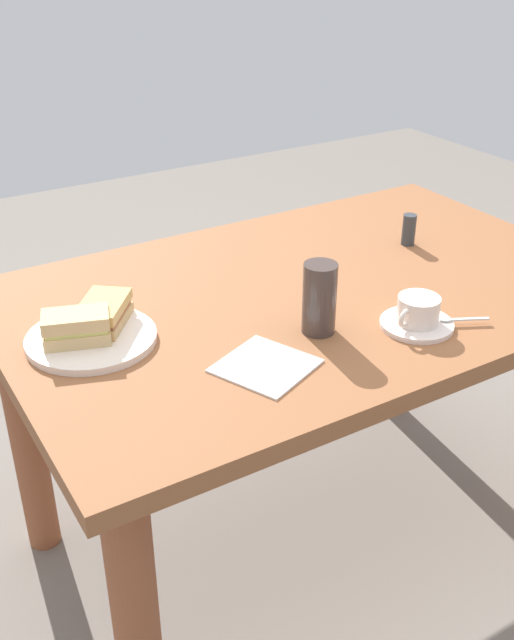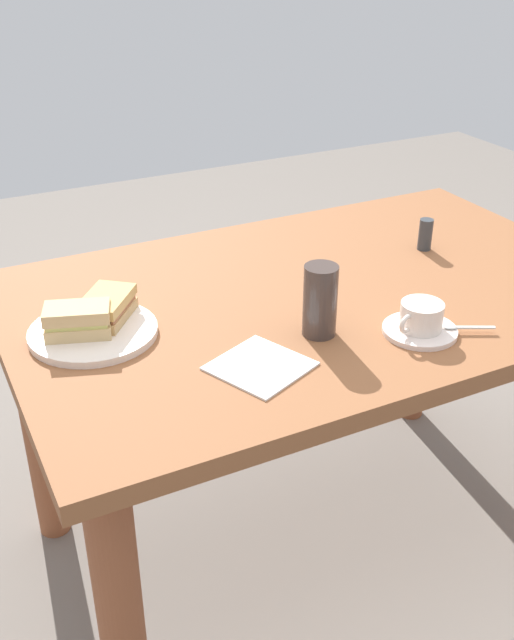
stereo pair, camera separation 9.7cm
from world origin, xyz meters
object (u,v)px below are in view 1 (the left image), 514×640
Objects in this scene: sandwich_plate at (91,338)px; coffee_saucer at (417,324)px; sandwich_back at (104,313)px; spoon at (456,319)px; sandwich_front at (76,327)px; napkin at (265,366)px; dining_table at (309,338)px; salt_shaker at (409,230)px; drinking_glass at (319,298)px; coffee_cup at (418,309)px.

coffee_saucer is at bearing -25.81° from sandwich_plate.
spoon is at bearing -29.36° from sandwich_back.
sandwich_plate is 1.65× the size of sandwich_back.
sandwich_front reaches higher than napkin.
salt_shaker is at bearing 12.49° from dining_table.
dining_table is 0.53m from sandwich_front.
spoon is (0.62, -0.30, 0.01)m from sandwich_plate.
sandwich_back is 1.03× the size of coffee_saucer.
sandwich_front is at bearing 156.71° from drinking_glass.
salt_shaker is 0.49m from drinking_glass.
spoon is at bearing -8.93° from napkin.
drinking_glass is at bearing 20.29° from napkin.
sandwich_back is 1.57× the size of spoon.
salt_shaker is (0.77, 0.02, -0.00)m from sandwich_back.
coffee_saucer is 0.41m from salt_shaker.
sandwich_plate is 0.62m from coffee_saucer.
dining_table is at bearing 107.26° from coffee_saucer.
coffee_saucer is 0.33m from napkin.
sandwich_back is at bearing 125.77° from napkin.
salt_shaker is at bearing 28.69° from drinking_glass.
sandwich_back is 0.67m from spoon.
coffee_saucer is 0.94× the size of napkin.
coffee_cup reaches higher than spoon.
salt_shaker is (0.81, 0.05, 0.03)m from sandwich_plate.
sandwich_back is at bearing 35.38° from sandwich_plate.
spoon is 0.40m from salt_shaker.
sandwich_back is 0.97× the size of napkin.
drinking_glass is at bearing -120.87° from dining_table.
sandwich_front is 0.97× the size of drinking_glass.
napkin is (-0.32, 0.03, -0.00)m from coffee_saucer.
coffee_cup reaches higher than coffee_saucer.
salt_shaker is at bearing 51.07° from coffee_cup.
spoon is at bearing -118.14° from salt_shaker.
sandwich_plate is 0.05m from sandwich_front.
sandwich_front is 0.07m from sandwich_back.
drinking_glass is at bearing -23.29° from sandwich_front.
coffee_cup is at bearing -29.79° from sandwich_back.
drinking_glass reaches higher than salt_shaker.
coffee_saucer is at bearing 16.76° from coffee_cup.
dining_table is 9.33× the size of drinking_glass.
napkin is at bearing -46.31° from sandwich_plate.
napkin is (-0.39, 0.06, -0.01)m from spoon.
coffee_cup is at bearing -24.19° from sandwich_front.
napkin is at bearing 175.17° from coffee_saucer.
spoon is 0.67× the size of drinking_glass.
coffee_cup is (0.55, -0.27, 0.03)m from sandwich_plate.
spoon is at bearing -25.93° from sandwich_plate.
sandwich_plate is 0.43m from drinking_glass.
napkin is at bearing 171.07° from spoon.
salt_shaker reaches higher than napkin.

